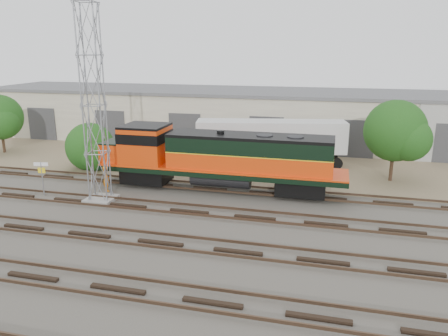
% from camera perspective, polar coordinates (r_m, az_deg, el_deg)
% --- Properties ---
extents(ground, '(140.00, 140.00, 0.00)m').
position_cam_1_polar(ground, '(25.06, -5.67, -7.00)').
color(ground, '#47423A').
rests_on(ground, ground).
extents(dirt_strip, '(80.00, 16.00, 0.02)m').
position_cam_1_polar(dirt_strip, '(38.79, 1.85, 1.23)').
color(dirt_strip, '#726047').
rests_on(dirt_strip, ground).
extents(tracks, '(80.00, 20.40, 0.28)m').
position_cam_1_polar(tracks, '(22.48, -8.30, -9.61)').
color(tracks, black).
rests_on(tracks, ground).
extents(warehouse, '(58.40, 10.40, 5.30)m').
position_cam_1_polar(warehouse, '(45.93, 4.12, 6.80)').
color(warehouse, beige).
rests_on(warehouse, ground).
extents(locomotive, '(16.97, 2.98, 4.08)m').
position_cam_1_polar(locomotive, '(29.63, -1.00, 1.40)').
color(locomotive, black).
rests_on(locomotive, tracks).
extents(signal_tower, '(1.78, 1.78, 12.10)m').
position_cam_1_polar(signal_tower, '(28.03, -16.61, 7.35)').
color(signal_tower, gray).
rests_on(signal_tower, ground).
extents(sign_post, '(0.93, 0.25, 2.32)m').
position_cam_1_polar(sign_post, '(31.14, -22.71, -0.50)').
color(sign_post, gray).
rests_on(sign_post, ground).
extents(worker, '(0.77, 0.73, 1.77)m').
position_cam_1_polar(worker, '(30.93, -15.14, -1.34)').
color(worker, orange).
rests_on(worker, ground).
extents(semi_trailer, '(12.42, 4.80, 3.75)m').
position_cam_1_polar(semi_trailer, '(36.39, 6.57, 3.98)').
color(semi_trailer, silver).
rests_on(semi_trailer, ground).
extents(tree_west, '(4.35, 4.14, 5.42)m').
position_cam_1_polar(tree_west, '(45.19, -27.14, 5.75)').
color(tree_west, '#382619').
rests_on(tree_west, ground).
extents(tree_mid, '(4.13, 3.94, 3.94)m').
position_cam_1_polar(tree_mid, '(36.98, -16.92, 2.44)').
color(tree_mid, '#382619').
rests_on(tree_mid, ground).
extents(tree_east, '(4.66, 4.44, 5.99)m').
position_cam_1_polar(tree_east, '(33.65, 21.86, 4.28)').
color(tree_east, '#382619').
rests_on(tree_east, ground).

